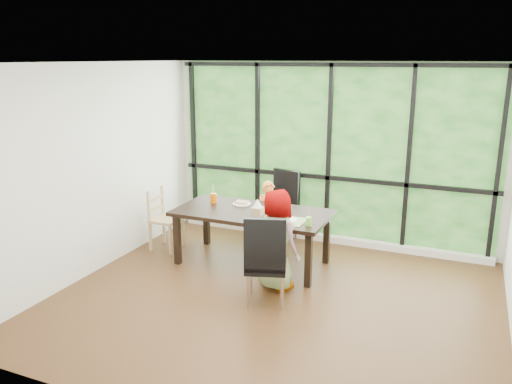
% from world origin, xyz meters
% --- Properties ---
extents(ground, '(5.00, 5.00, 0.00)m').
position_xyz_m(ground, '(0.00, 0.00, 0.00)').
color(ground, black).
rests_on(ground, ground).
extents(back_wall, '(5.00, 0.00, 5.00)m').
position_xyz_m(back_wall, '(0.00, 2.25, 1.35)').
color(back_wall, silver).
rests_on(back_wall, ground).
extents(foliage_backdrop, '(4.80, 0.02, 2.65)m').
position_xyz_m(foliage_backdrop, '(0.00, 2.23, 1.35)').
color(foliage_backdrop, '#164614').
rests_on(foliage_backdrop, back_wall).
extents(window_mullions, '(4.80, 0.06, 2.65)m').
position_xyz_m(window_mullions, '(0.00, 2.19, 1.35)').
color(window_mullions, black).
rests_on(window_mullions, back_wall).
extents(window_sill, '(4.80, 0.12, 0.10)m').
position_xyz_m(window_sill, '(0.00, 2.15, 0.05)').
color(window_sill, silver).
rests_on(window_sill, ground).
extents(dining_table, '(2.16, 1.24, 0.75)m').
position_xyz_m(dining_table, '(-0.69, 0.91, 0.38)').
color(dining_table, black).
rests_on(dining_table, ground).
extents(chair_window_leather, '(0.56, 0.56, 1.08)m').
position_xyz_m(chair_window_leather, '(-0.68, 1.92, 0.54)').
color(chair_window_leather, black).
rests_on(chair_window_leather, ground).
extents(chair_interior_leather, '(0.58, 0.58, 1.08)m').
position_xyz_m(chair_interior_leather, '(-0.08, -0.09, 0.54)').
color(chair_interior_leather, black).
rests_on(chair_interior_leather, ground).
extents(chair_end_beech, '(0.40, 0.42, 0.90)m').
position_xyz_m(chair_end_beech, '(-2.07, 0.93, 0.45)').
color(chair_end_beech, tan).
rests_on(chair_end_beech, ground).
extents(child_toddler, '(0.43, 0.36, 1.02)m').
position_xyz_m(child_toddler, '(-0.69, 1.53, 0.51)').
color(child_toddler, orange).
rests_on(child_toddler, ground).
extents(child_older, '(0.71, 0.60, 1.25)m').
position_xyz_m(child_older, '(-0.08, 0.33, 0.62)').
color(child_older, gray).
rests_on(child_older, ground).
extents(placemat, '(0.51, 0.38, 0.01)m').
position_xyz_m(placemat, '(-0.15, 0.70, 0.75)').
color(placemat, tan).
rests_on(placemat, dining_table).
extents(plate_far, '(0.25, 0.25, 0.02)m').
position_xyz_m(plate_far, '(-0.95, 1.15, 0.76)').
color(plate_far, white).
rests_on(plate_far, dining_table).
extents(plate_near, '(0.25, 0.25, 0.02)m').
position_xyz_m(plate_near, '(-0.12, 0.71, 0.76)').
color(plate_near, white).
rests_on(plate_near, dining_table).
extents(orange_cup, '(0.09, 0.09, 0.14)m').
position_xyz_m(orange_cup, '(-1.35, 1.07, 0.82)').
color(orange_cup, '#ED6300').
rests_on(orange_cup, dining_table).
extents(green_cup, '(0.07, 0.07, 0.11)m').
position_xyz_m(green_cup, '(0.19, 0.62, 0.81)').
color(green_cup, '#6EDC3E').
rests_on(green_cup, dining_table).
extents(tissue_box, '(0.14, 0.14, 0.12)m').
position_xyz_m(tissue_box, '(-0.54, 0.74, 0.81)').
color(tissue_box, tan).
rests_on(tissue_box, dining_table).
extents(crepe_rolls_far, '(0.20, 0.12, 0.04)m').
position_xyz_m(crepe_rolls_far, '(-0.95, 1.15, 0.78)').
color(crepe_rolls_far, tan).
rests_on(crepe_rolls_far, plate_far).
extents(crepe_rolls_near, '(0.05, 0.12, 0.04)m').
position_xyz_m(crepe_rolls_near, '(-0.12, 0.71, 0.78)').
color(crepe_rolls_near, tan).
rests_on(crepe_rolls_near, plate_near).
extents(straw_white, '(0.01, 0.04, 0.20)m').
position_xyz_m(straw_white, '(-1.35, 1.07, 0.93)').
color(straw_white, white).
rests_on(straw_white, orange_cup).
extents(straw_pink, '(0.01, 0.04, 0.20)m').
position_xyz_m(straw_pink, '(0.19, 0.62, 0.90)').
color(straw_pink, pink).
rests_on(straw_pink, green_cup).
extents(tissue, '(0.12, 0.12, 0.11)m').
position_xyz_m(tissue, '(-0.54, 0.74, 0.93)').
color(tissue, white).
rests_on(tissue, tissue_box).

